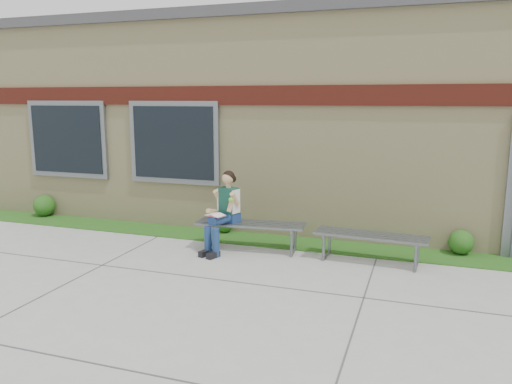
% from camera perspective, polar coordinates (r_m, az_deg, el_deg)
% --- Properties ---
extents(ground, '(80.00, 80.00, 0.00)m').
position_cam_1_polar(ground, '(6.48, 2.65, -12.53)').
color(ground, '#9E9E99').
rests_on(ground, ground).
extents(grass_strip, '(16.00, 0.80, 0.02)m').
position_cam_1_polar(grass_strip, '(8.86, 7.36, -6.09)').
color(grass_strip, '#194312').
rests_on(grass_strip, ground).
extents(school_building, '(16.20, 6.22, 4.20)m').
position_cam_1_polar(school_building, '(11.83, 10.91, 8.31)').
color(school_building, beige).
rests_on(school_building, ground).
extents(bench_left, '(1.89, 0.69, 0.48)m').
position_cam_1_polar(bench_left, '(8.47, -0.63, -4.24)').
color(bench_left, slate).
rests_on(bench_left, ground).
extents(bench_right, '(1.78, 0.60, 0.46)m').
position_cam_1_polar(bench_right, '(8.06, 12.97, -5.43)').
color(bench_right, slate).
rests_on(bench_right, ground).
extents(girl, '(0.54, 0.85, 1.36)m').
position_cam_1_polar(girl, '(8.35, -3.71, -2.02)').
color(girl, navy).
rests_on(girl, ground).
extents(shrub_west, '(0.46, 0.46, 0.46)m').
position_cam_1_polar(shrub_west, '(11.81, -23.04, -1.43)').
color(shrub_west, '#194312').
rests_on(shrub_west, grass_strip).
extents(shrub_mid, '(0.31, 0.31, 0.31)m').
position_cam_1_polar(shrub_mid, '(9.58, -3.62, -3.72)').
color(shrub_mid, '#194312').
rests_on(shrub_mid, grass_strip).
extents(shrub_east, '(0.40, 0.40, 0.40)m').
position_cam_1_polar(shrub_east, '(8.91, 22.40, -5.31)').
color(shrub_east, '#194312').
rests_on(shrub_east, grass_strip).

